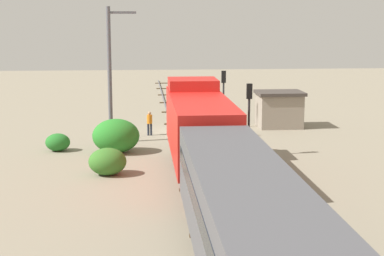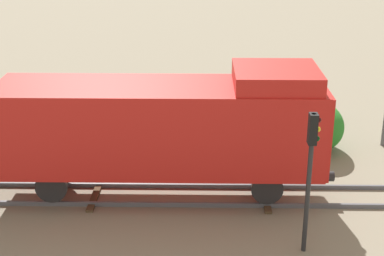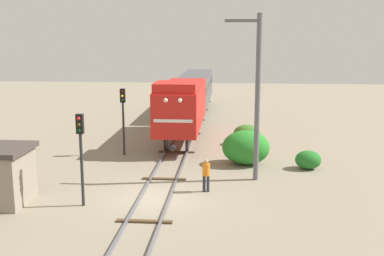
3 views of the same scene
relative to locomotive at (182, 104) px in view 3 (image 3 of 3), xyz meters
name	(u,v)px [view 3 (image 3 of 3)]	position (x,y,z in m)	size (l,w,h in m)	color
ground_plane	(156,198)	(0.00, -12.61, -2.77)	(109.37, 109.37, 0.00)	gray
railway_track	(156,197)	(0.00, -12.61, -2.70)	(2.40, 72.92, 0.16)	#595960
locomotive	(182,104)	(0.00, 0.00, 0.00)	(2.90, 11.60, 4.60)	red
passenger_car_leading	(195,87)	(0.00, 13.34, -0.25)	(2.84, 14.00, 3.66)	#4C4C51
traffic_signal_near	(81,143)	(-3.20, -13.87, 0.23)	(0.32, 0.34, 4.33)	#262628
traffic_signal_mid	(123,109)	(-3.40, -4.32, 0.26)	(0.32, 0.34, 4.38)	#262628
worker_near_track	(206,173)	(2.40, -11.40, -1.78)	(0.38, 0.38, 1.70)	#262B38
catenary_mast	(257,94)	(4.94, -9.14, 1.95)	(1.94, 0.28, 8.93)	#595960
bush_near	(308,160)	(8.19, -6.77, -2.22)	(1.53, 1.25, 1.11)	#246D26
bush_mid	(246,147)	(4.54, -6.02, -1.72)	(2.89, 2.36, 2.10)	#277926
bush_far	(247,135)	(4.77, -0.69, -2.05)	(2.00, 1.63, 1.45)	#366E26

